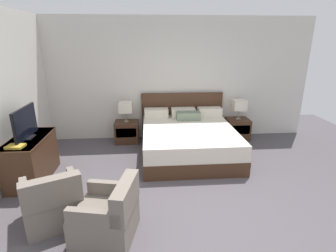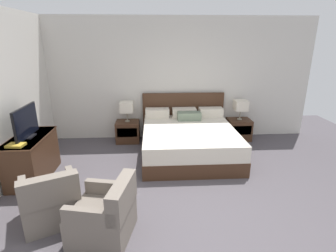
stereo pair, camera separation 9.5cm
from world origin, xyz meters
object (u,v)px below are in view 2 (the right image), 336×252
(nightstand_left, at_px, (128,131))
(table_lamp_right, at_px, (241,105))
(tv, at_px, (26,123))
(book_red_cover, at_px, (16,145))
(armchair_companion, at_px, (105,216))
(nightstand_right, at_px, (239,129))
(table_lamp_left, at_px, (127,107))
(dresser, at_px, (32,157))
(bed, at_px, (188,139))
(armchair_by_window, at_px, (51,202))

(nightstand_left, xyz_separation_m, table_lamp_right, (2.65, 0.00, 0.59))
(tv, relative_size, book_red_cover, 3.17)
(table_lamp_right, height_order, armchair_companion, table_lamp_right)
(nightstand_right, height_order, table_lamp_left, table_lamp_left)
(nightstand_left, distance_m, dresser, 2.20)
(tv, bearing_deg, armchair_companion, -45.76)
(nightstand_right, distance_m, armchair_companion, 4.11)
(nightstand_right, height_order, tv, tv)
(armchair_companion, bearing_deg, table_lamp_left, 90.00)
(table_lamp_left, height_order, table_lamp_right, same)
(table_lamp_left, bearing_deg, bed, -29.94)
(nightstand_left, relative_size, table_lamp_left, 1.16)
(dresser, relative_size, armchair_companion, 1.40)
(nightstand_left, relative_size, table_lamp_right, 1.16)
(bed, bearing_deg, armchair_by_window, -135.30)
(nightstand_right, distance_m, tv, 4.50)
(table_lamp_left, distance_m, dresser, 2.24)
(nightstand_right, height_order, book_red_cover, book_red_cover)
(dresser, bearing_deg, book_red_cover, -91.74)
(nightstand_left, xyz_separation_m, table_lamp_left, (-0.00, 0.00, 0.59))
(tv, bearing_deg, dresser, 139.55)
(nightstand_left, relative_size, armchair_by_window, 0.59)
(table_lamp_right, xyz_separation_m, dresser, (-4.13, -1.63, -0.44))
(bed, relative_size, nightstand_left, 3.96)
(bed, height_order, armchair_by_window, bed)
(table_lamp_left, distance_m, armchair_companion, 3.20)
(nightstand_right, bearing_deg, nightstand_left, 180.00)
(table_lamp_right, relative_size, dresser, 0.41)
(armchair_companion, bearing_deg, tv, 134.24)
(book_red_cover, bearing_deg, nightstand_right, 26.05)
(table_lamp_left, height_order, armchair_by_window, table_lamp_left)
(table_lamp_left, relative_size, table_lamp_right, 1.00)
(nightstand_left, xyz_separation_m, armchair_companion, (0.00, -3.15, 0.04))
(nightstand_right, xyz_separation_m, book_red_cover, (-4.14, -2.02, 0.53))
(tv, distance_m, book_red_cover, 0.46)
(nightstand_right, height_order, armchair_companion, armchair_companion)
(tv, xyz_separation_m, book_red_cover, (-0.01, -0.40, -0.23))
(nightstand_left, relative_size, dresser, 0.47)
(table_lamp_right, bearing_deg, dresser, -158.49)
(armchair_by_window, bearing_deg, armchair_companion, -23.62)
(nightstand_right, relative_size, table_lamp_left, 1.16)
(book_red_cover, relative_size, armchair_by_window, 0.27)
(nightstand_right, xyz_separation_m, dresser, (-4.13, -1.63, 0.14))
(armchair_by_window, bearing_deg, tv, 121.38)
(table_lamp_right, xyz_separation_m, tv, (-4.13, -1.63, 0.17))
(dresser, distance_m, tv, 0.62)
(nightstand_left, xyz_separation_m, armchair_by_window, (-0.75, -2.82, 0.04))
(armchair_by_window, bearing_deg, dresser, 121.42)
(table_lamp_left, relative_size, dresser, 0.41)
(nightstand_left, distance_m, table_lamp_left, 0.59)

